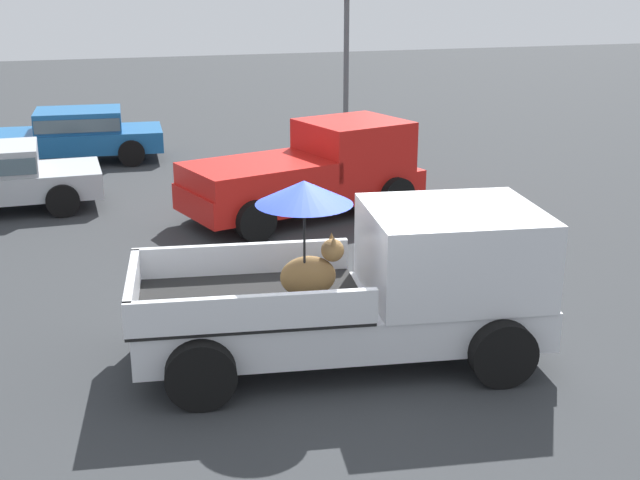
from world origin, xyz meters
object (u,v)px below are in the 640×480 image
object	(u,v)px
motel_sign	(347,16)
pickup_truck_far	(312,172)
pickup_truck_main	(379,285)
parked_sedan_far	(77,133)

from	to	relation	value
motel_sign	pickup_truck_far	bearing A→B (deg)	-112.70
pickup_truck_main	motel_sign	size ratio (longest dim) A/B	1.10
pickup_truck_main	parked_sedan_far	xyz separation A→B (m)	(-3.30, 12.91, -0.22)
parked_sedan_far	pickup_truck_far	bearing A→B (deg)	127.84
pickup_truck_main	parked_sedan_far	bearing A→B (deg)	112.25
pickup_truck_main	pickup_truck_far	world-z (taller)	pickup_truck_main
pickup_truck_main	parked_sedan_far	world-z (taller)	pickup_truck_main
pickup_truck_far	pickup_truck_main	bearing A→B (deg)	-115.24
parked_sedan_far	motel_sign	size ratio (longest dim) A/B	0.92
pickup_truck_main	parked_sedan_far	distance (m)	13.33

